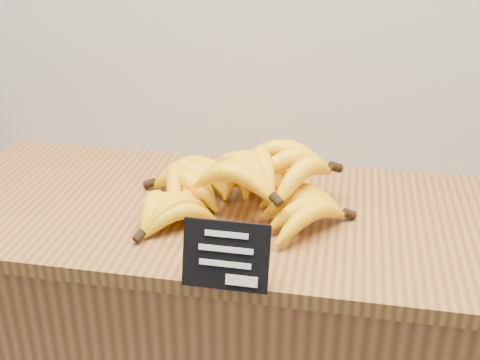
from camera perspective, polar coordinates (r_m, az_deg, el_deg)
name	(u,v)px	position (r m, az deg, el deg)	size (l,w,h in m)	color
counter_top	(244,215)	(1.25, 0.43, -3.33)	(1.31, 0.54, 0.03)	#93602D
chalkboard_sign	(226,256)	(0.99, -1.36, -7.20)	(0.14, 0.01, 0.12)	black
banana_pile	(242,184)	(1.23, 0.15, -0.42)	(0.48, 0.37, 0.13)	yellow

